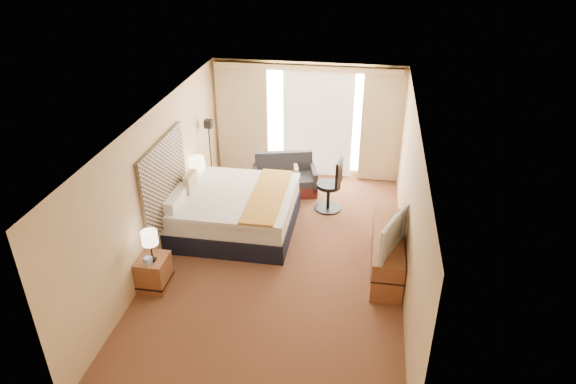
% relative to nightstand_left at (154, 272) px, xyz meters
% --- Properties ---
extents(floor, '(4.20, 7.00, 0.02)m').
position_rel_nightstand_left_xyz_m(floor, '(1.87, 1.05, -0.28)').
color(floor, '#572219').
rests_on(floor, ground).
extents(ceiling, '(4.20, 7.00, 0.02)m').
position_rel_nightstand_left_xyz_m(ceiling, '(1.87, 1.05, 2.33)').
color(ceiling, silver).
rests_on(ceiling, wall_back).
extents(wall_back, '(4.20, 0.02, 2.60)m').
position_rel_nightstand_left_xyz_m(wall_back, '(1.87, 4.55, 1.02)').
color(wall_back, '#DDC386').
rests_on(wall_back, ground).
extents(wall_front, '(4.20, 0.02, 2.60)m').
position_rel_nightstand_left_xyz_m(wall_front, '(1.87, -2.45, 1.02)').
color(wall_front, '#DDC386').
rests_on(wall_front, ground).
extents(wall_left, '(0.02, 7.00, 2.60)m').
position_rel_nightstand_left_xyz_m(wall_left, '(-0.23, 1.05, 1.02)').
color(wall_left, '#DDC386').
rests_on(wall_left, ground).
extents(wall_right, '(0.02, 7.00, 2.60)m').
position_rel_nightstand_left_xyz_m(wall_right, '(3.97, 1.05, 1.02)').
color(wall_right, '#DDC386').
rests_on(wall_right, ground).
extents(headboard, '(0.06, 1.85, 1.50)m').
position_rel_nightstand_left_xyz_m(headboard, '(-0.19, 1.25, 1.01)').
color(headboard, black).
rests_on(headboard, wall_left).
extents(nightstand_left, '(0.45, 0.52, 0.55)m').
position_rel_nightstand_left_xyz_m(nightstand_left, '(0.00, 0.00, 0.00)').
color(nightstand_left, '#995B37').
rests_on(nightstand_left, floor).
extents(nightstand_right, '(0.45, 0.52, 0.55)m').
position_rel_nightstand_left_xyz_m(nightstand_right, '(0.00, 2.50, 0.00)').
color(nightstand_right, '#995B37').
rests_on(nightstand_right, floor).
extents(media_dresser, '(0.50, 1.80, 0.70)m').
position_rel_nightstand_left_xyz_m(media_dresser, '(3.70, 1.05, 0.07)').
color(media_dresser, '#995B37').
rests_on(media_dresser, floor).
extents(window, '(2.30, 0.02, 2.30)m').
position_rel_nightstand_left_xyz_m(window, '(2.12, 4.52, 1.04)').
color(window, white).
rests_on(window, wall_back).
extents(curtains, '(4.12, 0.19, 2.56)m').
position_rel_nightstand_left_xyz_m(curtains, '(1.87, 4.44, 1.13)').
color(curtains, beige).
rests_on(curtains, floor).
extents(bed, '(2.29, 2.09, 1.11)m').
position_rel_nightstand_left_xyz_m(bed, '(0.81, 1.90, 0.13)').
color(bed, black).
rests_on(bed, floor).
extents(loveseat, '(1.48, 1.03, 0.84)m').
position_rel_nightstand_left_xyz_m(loveseat, '(1.54, 3.54, 0.00)').
color(loveseat, '#591E19').
rests_on(loveseat, floor).
extents(floor_lamp, '(0.21, 0.21, 1.63)m').
position_rel_nightstand_left_xyz_m(floor_lamp, '(-0.03, 3.35, 0.88)').
color(floor_lamp, black).
rests_on(floor_lamp, floor).
extents(desk_chair, '(0.55, 0.55, 1.13)m').
position_rel_nightstand_left_xyz_m(desk_chair, '(2.60, 2.95, 0.23)').
color(desk_chair, black).
rests_on(desk_chair, floor).
extents(lamp_left, '(0.25, 0.25, 0.54)m').
position_rel_nightstand_left_xyz_m(lamp_left, '(0.04, -0.05, 0.69)').
color(lamp_left, black).
rests_on(lamp_left, nightstand_left).
extents(lamp_right, '(0.30, 0.30, 0.62)m').
position_rel_nightstand_left_xyz_m(lamp_right, '(-0.04, 2.49, 0.76)').
color(lamp_right, black).
rests_on(lamp_right, nightstand_right).
extents(tissue_box, '(0.13, 0.13, 0.10)m').
position_rel_nightstand_left_xyz_m(tissue_box, '(-0.01, -0.13, 0.32)').
color(tissue_box, '#96B5E8').
rests_on(tissue_box, nightstand_left).
extents(telephone, '(0.19, 0.17, 0.06)m').
position_rel_nightstand_left_xyz_m(telephone, '(-0.01, 2.44, 0.31)').
color(telephone, black).
rests_on(telephone, nightstand_right).
extents(television, '(0.51, 1.01, 0.60)m').
position_rel_nightstand_left_xyz_m(television, '(3.65, 0.67, 0.72)').
color(television, black).
rests_on(television, media_dresser).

